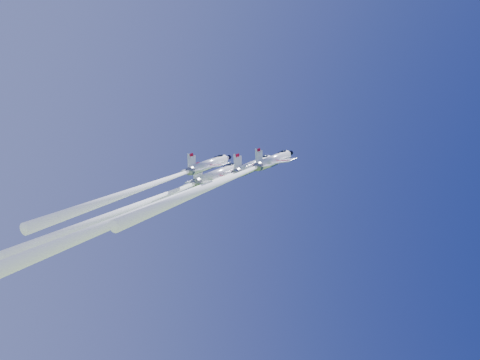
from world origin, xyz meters
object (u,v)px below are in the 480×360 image
jet_left (162,197)px  jet_right (231,178)px  jet_slot (158,182)px  jet_lead (188,193)px

jet_left → jet_right: jet_left is taller
jet_right → jet_slot: 11.07m
jet_right → jet_slot: size_ratio=1.05×
jet_left → jet_slot: (-3.54, -6.29, 0.47)m
jet_right → jet_left: bearing=-178.2°
jet_lead → jet_left: 6.59m
jet_lead → jet_right: bearing=13.4°
jet_slot → jet_right: bearing=34.5°
jet_slot → jet_left: bearing=126.1°
jet_lead → jet_left: (-1.57, 6.38, 0.48)m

